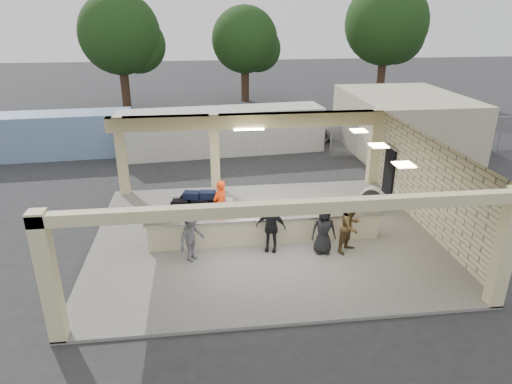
{
  "coord_description": "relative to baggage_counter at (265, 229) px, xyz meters",
  "views": [
    {
      "loc": [
        -2.06,
        -14.54,
        7.75
      ],
      "look_at": [
        -0.14,
        1.0,
        1.39
      ],
      "focal_mm": 32.0,
      "sensor_mm": 36.0,
      "label": 1
    }
  ],
  "objects": [
    {
      "name": "tree_mid",
      "position": [
        2.32,
        26.66,
        4.38
      ],
      "size": [
        6.0,
        5.6,
        8.0
      ],
      "color": "#382619",
      "rests_on": "ground"
    },
    {
      "name": "passenger_c",
      "position": [
        -2.51,
        -0.92,
        0.37
      ],
      "size": [
        1.01,
        1.11,
        1.72
      ],
      "primitive_type": "imported",
      "rotation": [
        0.0,
        0.0,
        0.89
      ],
      "color": "#535358",
      "rests_on": "pavilion"
    },
    {
      "name": "tree_left",
      "position": [
        -7.68,
        24.66,
        5.0
      ],
      "size": [
        6.6,
        6.3,
        9.0
      ],
      "color": "#382619",
      "rests_on": "ground"
    },
    {
      "name": "car_dark",
      "position": [
        5.65,
        15.68,
        0.16
      ],
      "size": [
        4.76,
        3.04,
        1.5
      ],
      "primitive_type": "imported",
      "rotation": [
        0.0,
        0.0,
        1.22
      ],
      "color": "black",
      "rests_on": "ground"
    },
    {
      "name": "pavilion",
      "position": [
        0.21,
        1.16,
        0.76
      ],
      "size": [
        12.01,
        10.0,
        3.55
      ],
      "color": "slate",
      "rests_on": "ground"
    },
    {
      "name": "tree_right",
      "position": [
        14.32,
        25.66,
        5.63
      ],
      "size": [
        7.2,
        7.0,
        10.0
      ],
      "color": "#382619",
      "rests_on": "ground"
    },
    {
      "name": "container_blue",
      "position": [
        -10.55,
        11.66,
        0.61
      ],
      "size": [
        9.32,
        2.78,
        2.39
      ],
      "primitive_type": "cube",
      "rotation": [
        0.0,
        0.0,
        0.06
      ],
      "color": "#7A9EC4",
      "rests_on": "ground"
    },
    {
      "name": "fence",
      "position": [
        11.0,
        9.5,
        0.47
      ],
      "size": [
        12.06,
        0.06,
        2.03
      ],
      "color": "gray",
      "rests_on": "ground"
    },
    {
      "name": "ground",
      "position": [
        0.0,
        0.5,
        -0.59
      ],
      "size": [
        120.0,
        120.0,
        0.0
      ],
      "primitive_type": "plane",
      "color": "#262629",
      "rests_on": "ground"
    },
    {
      "name": "baggage_handler",
      "position": [
        -1.49,
        1.28,
        0.46
      ],
      "size": [
        0.75,
        0.75,
        1.89
      ],
      "primitive_type": "imported",
      "rotation": [
        0.0,
        0.0,
        3.93
      ],
      "color": "#FF3D0D",
      "rests_on": "pavilion"
    },
    {
      "name": "container_white",
      "position": [
        -0.86,
        11.24,
        0.66
      ],
      "size": [
        11.64,
        3.35,
        2.49
      ],
      "primitive_type": "cube",
      "rotation": [
        0.0,
        0.0,
        0.09
      ],
      "color": "silver",
      "rests_on": "ground"
    },
    {
      "name": "baggage_counter",
      "position": [
        0.0,
        0.0,
        0.0
      ],
      "size": [
        8.2,
        0.58,
        0.98
      ],
      "color": "beige",
      "rests_on": "pavilion"
    },
    {
      "name": "passenger_a",
      "position": [
        2.72,
        -0.95,
        0.42
      ],
      "size": [
        0.93,
        0.86,
        1.82
      ],
      "primitive_type": "imported",
      "rotation": [
        0.0,
        0.0,
        0.68
      ],
      "color": "brown",
      "rests_on": "pavilion"
    },
    {
      "name": "passenger_d",
      "position": [
        1.81,
        -0.96,
        0.35
      ],
      "size": [
        0.83,
        0.38,
        1.67
      ],
      "primitive_type": "imported",
      "rotation": [
        0.0,
        0.0,
        -0.06
      ],
      "color": "black",
      "rests_on": "pavilion"
    },
    {
      "name": "drum_fan",
      "position": [
        4.61,
        2.07,
        0.06
      ],
      "size": [
        0.97,
        0.66,
        1.03
      ],
      "rotation": [
        0.0,
        0.0,
        -0.42
      ],
      "color": "white",
      "rests_on": "pavilion"
    },
    {
      "name": "car_white_b",
      "position": [
        11.86,
        13.05,
        0.09
      ],
      "size": [
        4.53,
        3.36,
        1.35
      ],
      "primitive_type": "imported",
      "rotation": [
        0.0,
        0.0,
        1.1
      ],
      "color": "white",
      "rests_on": "ground"
    },
    {
      "name": "car_white_a",
      "position": [
        7.11,
        13.57,
        0.17
      ],
      "size": [
        5.41,
        2.81,
        1.51
      ],
      "primitive_type": "imported",
      "rotation": [
        0.0,
        0.0,
        1.63
      ],
      "color": "white",
      "rests_on": "ground"
    },
    {
      "name": "passenger_b",
      "position": [
        0.1,
        -0.61,
        0.37
      ],
      "size": [
        1.07,
        0.66,
        1.72
      ],
      "primitive_type": "imported",
      "rotation": [
        0.0,
        0.0,
        -0.31
      ],
      "color": "black",
      "rests_on": "pavilion"
    },
    {
      "name": "adjacent_building",
      "position": [
        9.5,
        10.5,
        1.01
      ],
      "size": [
        6.0,
        8.0,
        3.2
      ],
      "primitive_type": "cube",
      "color": "#BEB497",
      "rests_on": "ground"
    },
    {
      "name": "luggage_cart",
      "position": [
        -2.34,
        1.49,
        0.27
      ],
      "size": [
        2.7,
        2.01,
        1.41
      ],
      "rotation": [
        0.0,
        0.0,
        -0.23
      ],
      "color": "white",
      "rests_on": "pavilion"
    }
  ]
}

